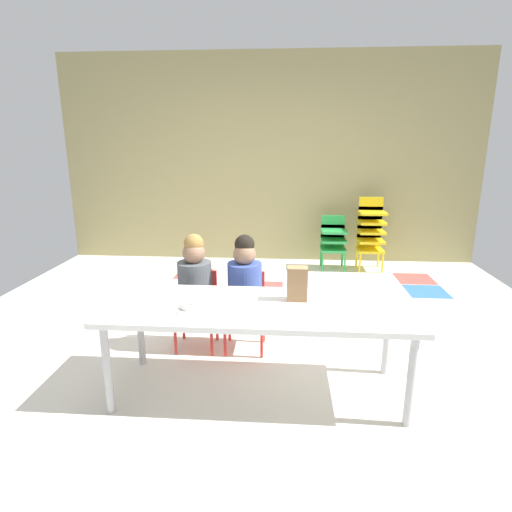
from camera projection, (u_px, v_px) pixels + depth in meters
name	position (u px, v px, depth m)	size (l,w,h in m)	color
ground_plane	(255.00, 343.00, 3.42)	(5.57, 5.25, 0.02)	silver
back_wall	(269.00, 160.00, 5.59)	(5.57, 0.10, 2.72)	tan
craft_table	(259.00, 313.00, 2.61)	(1.92, 0.70, 0.60)	white
seated_child_near_camera	(195.00, 281.00, 3.20)	(0.34, 0.34, 0.92)	red
seated_child_middle_seat	(245.00, 282.00, 3.17)	(0.33, 0.33, 0.92)	red
kid_chair_green_stack	(333.00, 238.00, 5.36)	(0.32, 0.30, 0.68)	green
kid_chair_yellow_stack	(371.00, 230.00, 5.30)	(0.32, 0.30, 0.92)	yellow
paper_bag_brown	(297.00, 284.00, 2.65)	(0.13, 0.09, 0.22)	#9E754C
paper_plate_near_edge	(189.00, 309.00, 2.52)	(0.18, 0.18, 0.01)	white
donut_powdered_on_plate	(189.00, 306.00, 2.52)	(0.11, 0.11, 0.03)	white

